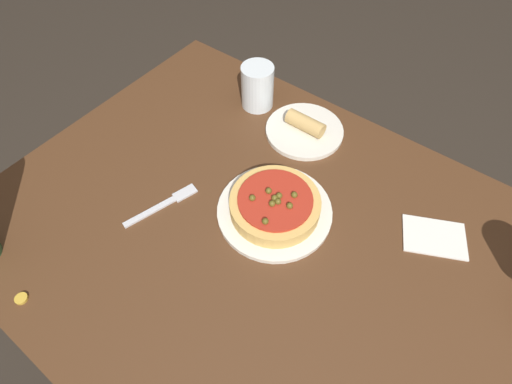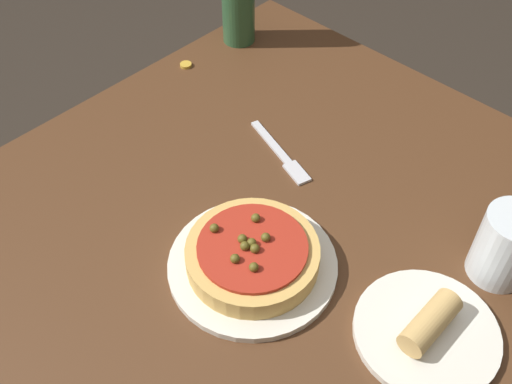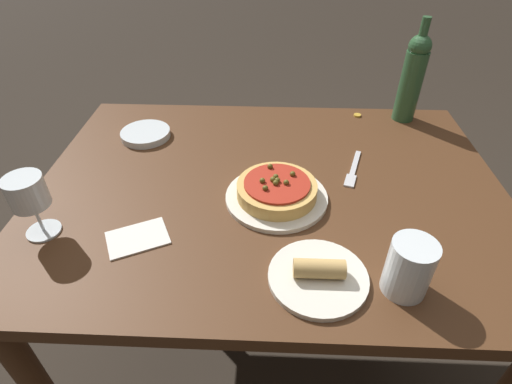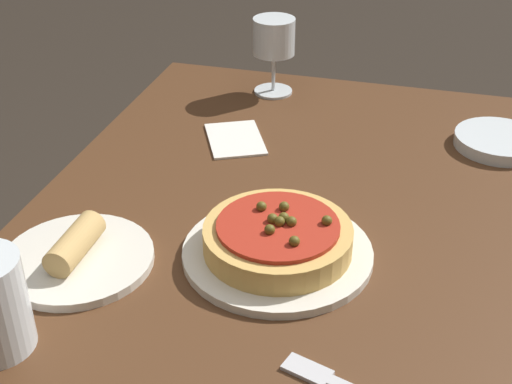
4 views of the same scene
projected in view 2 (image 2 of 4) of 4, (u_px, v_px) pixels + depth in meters
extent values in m
cube|color=#4C2D19|center=(217.00, 258.00, 0.93)|extent=(1.21, 0.90, 0.03)
cylinder|color=#4C2D19|center=(269.00, 146.00, 1.65)|extent=(0.06, 0.06, 0.72)
cylinder|color=silver|center=(253.00, 265.00, 0.89)|extent=(0.25, 0.25, 0.01)
cylinder|color=tan|center=(253.00, 255.00, 0.87)|extent=(0.20, 0.20, 0.03)
cylinder|color=#A82819|center=(252.00, 247.00, 0.86)|extent=(0.16, 0.16, 0.01)
sphere|color=brown|center=(212.00, 230.00, 0.87)|extent=(0.01, 0.01, 0.01)
sphere|color=brown|center=(254.00, 267.00, 0.82)|extent=(0.01, 0.01, 0.01)
sphere|color=brown|center=(242.00, 239.00, 0.86)|extent=(0.01, 0.01, 0.01)
sphere|color=brown|center=(255.00, 249.00, 0.85)|extent=(0.01, 0.01, 0.01)
sphere|color=brown|center=(256.00, 218.00, 0.88)|extent=(0.01, 0.01, 0.01)
sphere|color=brown|center=(245.00, 246.00, 0.85)|extent=(0.01, 0.01, 0.01)
sphere|color=brown|center=(266.00, 237.00, 0.86)|extent=(0.01, 0.01, 0.01)
sphere|color=brown|center=(235.00, 259.00, 0.83)|extent=(0.01, 0.01, 0.01)
sphere|color=brown|center=(252.00, 243.00, 0.85)|extent=(0.01, 0.01, 0.01)
cylinder|color=silver|center=(506.00, 246.00, 0.85)|extent=(0.09, 0.09, 0.12)
cube|color=silver|center=(271.00, 142.00, 1.08)|extent=(0.05, 0.12, 0.00)
cube|color=silver|center=(297.00, 173.00, 1.02)|extent=(0.04, 0.06, 0.00)
cylinder|color=silver|center=(426.00, 332.00, 0.81)|extent=(0.20, 0.20, 0.01)
cylinder|color=tan|center=(430.00, 323.00, 0.79)|extent=(0.10, 0.04, 0.04)
cylinder|color=gold|center=(186.00, 65.00, 1.24)|extent=(0.02, 0.02, 0.01)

